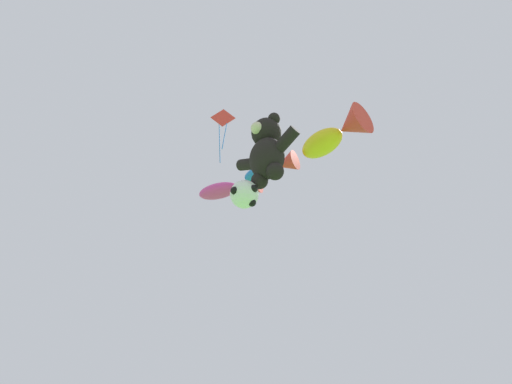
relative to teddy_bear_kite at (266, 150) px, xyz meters
name	(u,v)px	position (x,y,z in m)	size (l,w,h in m)	color
teddy_bear_kite	(266,150)	(0.00, 0.00, 0.00)	(2.19, 0.96, 2.22)	black
soccer_ball_kite	(245,194)	(-0.54, -0.27, -1.30)	(0.81, 0.81, 0.75)	white
fish_kite_goldfin	(336,134)	(0.99, 2.02, 1.23)	(2.27, 1.06, 1.03)	yellow
fish_kite_cobalt	(273,168)	(-1.37, 1.75, 1.10)	(2.01, 1.04, 0.67)	blue
fish_kite_magenta	(233,188)	(-3.11, 1.54, 1.08)	(2.40, 1.60, 0.79)	#E53F9E
diamond_kite	(223,123)	(-3.03, 0.83, 3.68)	(0.66, 0.72, 2.54)	red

